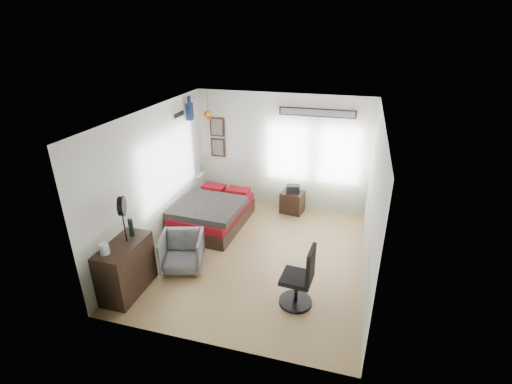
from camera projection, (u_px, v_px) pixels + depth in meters
The scene contains 12 objects.
ground_plane at pixel (255, 256), 7.10m from camera, with size 4.00×4.50×0.01m, color tan.
room_shell at pixel (254, 173), 6.61m from camera, with size 4.02×4.52×2.71m.
wall_decor at pixel (231, 120), 8.21m from camera, with size 3.55×1.32×1.44m.
bed at pixel (213, 213), 8.07m from camera, with size 1.44×1.93×0.60m.
dresser at pixel (126, 268), 5.98m from camera, with size 0.48×1.00×0.90m, color black.
armchair at pixel (182, 252), 6.61m from camera, with size 0.72×0.74×0.67m, color slate.
nightstand at pixel (292, 202), 8.64m from camera, with size 0.50×0.40×0.50m, color black.
task_chair at pixel (300, 282), 5.69m from camera, with size 0.53×0.53×1.05m.
kettle at pixel (104, 249), 5.52m from camera, with size 0.16×0.13×0.18m.
bottle at pixel (131, 228), 5.96m from camera, with size 0.08×0.08×0.31m, color black.
stand_fan at pixel (122, 207), 5.63m from camera, with size 0.20×0.30×0.78m.
black_bag at pixel (293, 189), 8.50m from camera, with size 0.30×0.19×0.18m, color black.
Camera 1 is at (1.61, -5.73, 4.05)m, focal length 26.00 mm.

